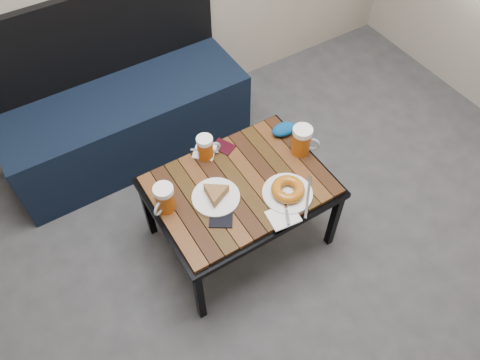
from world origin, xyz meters
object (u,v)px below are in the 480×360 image
beer_mug_centre (206,147)px  passport_navy (221,214)px  cafe_table (240,189)px  beer_mug_left (165,199)px  passport_burgundy (223,147)px  knit_pouch (284,129)px  plate_bagel (288,191)px  plate_pie (216,195)px  bench (125,116)px  beer_mug_right (302,140)px

beer_mug_centre → passport_navy: size_ratio=0.89×
cafe_table → beer_mug_left: bearing=170.8°
cafe_table → beer_mug_centre: size_ratio=6.56×
passport_burgundy → knit_pouch: size_ratio=0.83×
cafe_table → plate_bagel: (0.15, -0.17, 0.07)m
passport_navy → beer_mug_centre: bearing=104.5°
beer_mug_centre → passport_navy: beer_mug_centre is taller
plate_pie → passport_burgundy: plate_pie is taller
cafe_table → plate_pie: plate_pie is taller
beer_mug_left → cafe_table: bearing=139.3°
cafe_table → plate_bagel: size_ratio=3.03×
beer_mug_centre → plate_bagel: beer_mug_centre is taller
bench → passport_burgundy: (0.28, -0.67, 0.20)m
beer_mug_left → passport_navy: 0.26m
bench → passport_navy: bearing=-86.1°
plate_bagel → passport_navy: bearing=168.3°
plate_bagel → beer_mug_left: bearing=155.9°
cafe_table → beer_mug_left: 0.38m
beer_mug_centre → passport_navy: (-0.11, -0.34, -0.06)m
passport_navy → knit_pouch: bearing=59.6°
bench → plate_bagel: bearing=-70.4°
beer_mug_right → plate_bagel: (-0.21, -0.18, -0.05)m
beer_mug_right → cafe_table: bearing=-133.2°
knit_pouch → passport_navy: bearing=-153.2°
plate_pie → beer_mug_right: bearing=3.4°
bench → passport_burgundy: bench is taller
beer_mug_left → bench: bearing=-129.7°
cafe_table → plate_pie: 0.15m
plate_pie → passport_navy: 0.10m
cafe_table → plate_bagel: bearing=-48.0°
beer_mug_right → beer_mug_centre: bearing=-163.3°
beer_mug_centre → plate_bagel: (0.20, -0.40, -0.04)m
beer_mug_centre → passport_burgundy: 0.12m
beer_mug_left → beer_mug_centre: 0.35m
plate_pie → knit_pouch: 0.53m
bench → cafe_table: size_ratio=1.67×
bench → beer_mug_right: size_ratio=9.08×
knit_pouch → beer_mug_left: bearing=-171.8°
beer_mug_right → passport_navy: beer_mug_right is taller
beer_mug_centre → plate_pie: bearing=-95.6°
plate_pie → bench: bearing=95.8°
bench → beer_mug_left: bearing=-98.2°
cafe_table → beer_mug_right: bearing=2.5°
passport_burgundy → knit_pouch: bearing=-40.7°
beer_mug_left → passport_burgundy: beer_mug_left is taller
cafe_table → passport_navy: passport_navy is taller
plate_bagel → knit_pouch: 0.39m
plate_bagel → knit_pouch: plate_bagel is taller
beer_mug_left → beer_mug_centre: beer_mug_left is taller
passport_navy → beer_mug_right: bearing=45.6°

